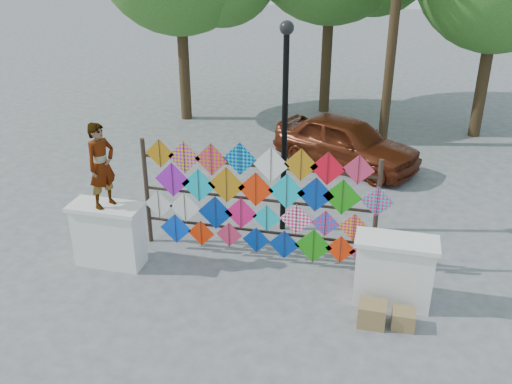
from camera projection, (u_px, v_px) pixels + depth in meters
ground at (246, 276)px, 10.90m from camera, size 80.00×80.00×0.00m
parapet_left at (109, 234)px, 11.03m from camera, size 1.40×0.65×1.28m
parapet_right at (394, 271)px, 9.86m from camera, size 1.40×0.65×1.28m
kite_rack at (259, 201)px, 11.00m from camera, size 4.95×0.24×2.42m
vendor_woman at (101, 166)px, 10.41m from camera, size 0.59×0.70×1.63m
sedan at (346, 142)px, 15.59m from camera, size 4.40×3.22×1.39m
lamppost at (285, 111)px, 11.45m from camera, size 0.28×0.28×4.46m
cardboard_box_near at (372, 314)px, 9.50m from camera, size 0.45×0.40×0.40m
cardboard_box_far at (403, 319)px, 9.44m from camera, size 0.38×0.35×0.32m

